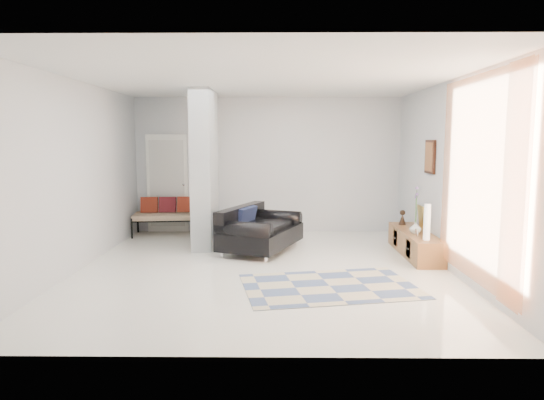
{
  "coord_description": "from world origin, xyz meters",
  "views": [
    {
      "loc": [
        0.21,
        -7.11,
        1.93
      ],
      "look_at": [
        0.12,
        0.6,
        0.97
      ],
      "focal_mm": 32.0,
      "sensor_mm": 36.0,
      "label": 1
    }
  ],
  "objects": [
    {
      "name": "vase",
      "position": [
        2.47,
        0.72,
        0.5
      ],
      "size": [
        0.21,
        0.21,
        0.19
      ],
      "primitive_type": "imported",
      "rotation": [
        0.0,
        0.0,
        -0.12
      ],
      "color": "silver",
      "rests_on": "media_console"
    },
    {
      "name": "wall_left",
      "position": [
        -2.75,
        0.0,
        1.4
      ],
      "size": [
        0.0,
        6.0,
        6.0
      ],
      "primitive_type": "plane",
      "rotation": [
        1.57,
        0.0,
        1.57
      ],
      "color": "silver",
      "rests_on": "ground"
    },
    {
      "name": "wall_back",
      "position": [
        0.0,
        3.0,
        1.4
      ],
      "size": [
        6.0,
        0.0,
        6.0
      ],
      "primitive_type": "plane",
      "rotation": [
        1.57,
        0.0,
        0.0
      ],
      "color": "silver",
      "rests_on": "ground"
    },
    {
      "name": "floor",
      "position": [
        0.0,
        0.0,
        0.0
      ],
      "size": [
        6.0,
        6.0,
        0.0
      ],
      "primitive_type": "plane",
      "color": "white",
      "rests_on": "ground"
    },
    {
      "name": "partition_column",
      "position": [
        -1.1,
        1.6,
        1.4
      ],
      "size": [
        0.35,
        1.2,
        2.8
      ],
      "primitive_type": "cube",
      "color": "#A4A9AB",
      "rests_on": "floor"
    },
    {
      "name": "wall_front",
      "position": [
        0.0,
        -3.0,
        1.4
      ],
      "size": [
        6.0,
        0.0,
        6.0
      ],
      "primitive_type": "plane",
      "rotation": [
        -1.57,
        0.0,
        0.0
      ],
      "color": "silver",
      "rests_on": "ground"
    },
    {
      "name": "loveseat",
      "position": [
        -0.13,
        1.22,
        0.35
      ],
      "size": [
        1.53,
        1.91,
        0.76
      ],
      "rotation": [
        0.0,
        0.0,
        -0.38
      ],
      "color": "silver",
      "rests_on": "floor"
    },
    {
      "name": "hallway_door",
      "position": [
        -2.1,
        2.96,
        1.02
      ],
      "size": [
        0.85,
        0.06,
        2.04
      ],
      "primitive_type": "cube",
      "color": "white",
      "rests_on": "floor"
    },
    {
      "name": "daybed",
      "position": [
        -1.93,
        2.63,
        0.42
      ],
      "size": [
        1.66,
        0.83,
        0.77
      ],
      "rotation": [
        0.0,
        0.0,
        0.1
      ],
      "color": "black",
      "rests_on": "floor"
    },
    {
      "name": "curtain",
      "position": [
        2.67,
        -1.15,
        1.45
      ],
      "size": [
        0.0,
        2.55,
        2.55
      ],
      "primitive_type": "plane",
      "rotation": [
        1.57,
        0.0,
        1.57
      ],
      "color": "#FF8743",
      "rests_on": "wall_right"
    },
    {
      "name": "cylinder_lamp",
      "position": [
        2.5,
        0.22,
        0.68
      ],
      "size": [
        0.1,
        0.1,
        0.55
      ],
      "primitive_type": "cylinder",
      "color": "beige",
      "rests_on": "media_console"
    },
    {
      "name": "media_console",
      "position": [
        2.52,
        0.9,
        0.2
      ],
      "size": [
        0.45,
        1.92,
        0.8
      ],
      "color": "brown",
      "rests_on": "floor"
    },
    {
      "name": "ceiling",
      "position": [
        0.0,
        0.0,
        2.8
      ],
      "size": [
        6.0,
        6.0,
        0.0
      ],
      "primitive_type": "plane",
      "rotation": [
        3.14,
        0.0,
        0.0
      ],
      "color": "white",
      "rests_on": "wall_back"
    },
    {
      "name": "wall_right",
      "position": [
        2.75,
        0.0,
        1.4
      ],
      "size": [
        0.0,
        6.0,
        6.0
      ],
      "primitive_type": "plane",
      "rotation": [
        1.57,
        0.0,
        -1.57
      ],
      "color": "silver",
      "rests_on": "ground"
    },
    {
      "name": "bronze_figurine",
      "position": [
        2.47,
        1.56,
        0.53
      ],
      "size": [
        0.15,
        0.15,
        0.26
      ],
      "primitive_type": null,
      "rotation": [
        0.0,
        0.0,
        -0.12
      ],
      "color": "black",
      "rests_on": "media_console"
    },
    {
      "name": "area_rug",
      "position": [
        0.9,
        -0.9,
        0.01
      ],
      "size": [
        2.48,
        1.89,
        0.01
      ],
      "primitive_type": "cube",
      "rotation": [
        0.0,
        0.0,
        0.19
      ],
      "color": "#C1B693",
      "rests_on": "floor"
    },
    {
      "name": "wall_art",
      "position": [
        2.72,
        0.9,
        1.65
      ],
      "size": [
        0.04,
        0.45,
        0.55
      ],
      "primitive_type": "cube",
      "color": "#33180E",
      "rests_on": "wall_right"
    }
  ]
}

